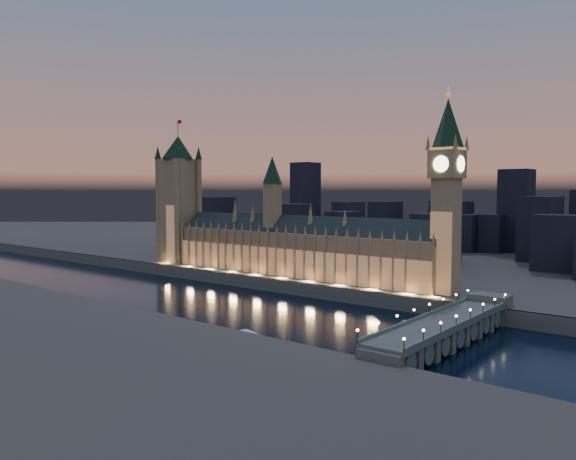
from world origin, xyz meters
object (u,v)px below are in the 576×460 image
Objects in this scene: elizabeth_tower at (447,179)px; westminster_bridge at (448,329)px; palace_of_westminster at (294,247)px; victoria_tower at (179,192)px; river_boat at (253,342)px.

elizabeth_tower reaches higher than westminster_bridge.
palace_of_westminster is 1.85× the size of victoria_tower.
westminster_bridge is (248.15, -65.36, -56.05)m from victoria_tower.
victoria_tower is at bearing 165.24° from westminster_bridge.
river_boat is at bearing -58.53° from palace_of_westminster.
westminster_bridge reaches higher than river_boat.
victoria_tower reaches higher than river_boat.
victoria_tower is 0.97× the size of westminster_bridge.
westminster_bridge is at bearing -14.76° from victoria_tower.
palace_of_westminster is 142.57m from river_boat.
victoria_tower is 2.78× the size of river_boat.
palace_of_westminster is 1.83× the size of elizabeth_tower.
westminster_bridge is (133.28, -65.19, -20.38)m from palace_of_westminster.
westminster_bridge is at bearing 42.28° from river_boat.
elizabeth_tower is at bearing 0.10° from palace_of_westminster.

